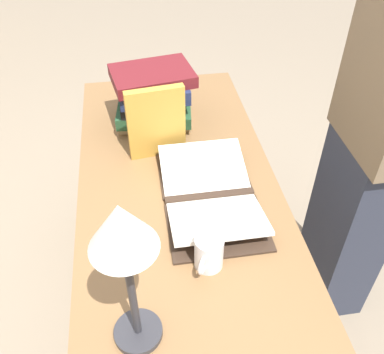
% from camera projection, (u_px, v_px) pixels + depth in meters
% --- Properties ---
extents(ground_plane, '(12.00, 12.00, 0.00)m').
position_uv_depth(ground_plane, '(183.00, 315.00, 1.88)').
color(ground_plane, gray).
extents(reading_desk, '(1.49, 0.65, 0.76)m').
position_uv_depth(reading_desk, '(180.00, 213.00, 1.44)').
color(reading_desk, brown).
rests_on(reading_desk, ground_plane).
extents(open_book, '(0.48, 0.29, 0.06)m').
position_uv_depth(open_book, '(210.00, 194.00, 1.33)').
color(open_book, '#38281E').
rests_on(open_book, reading_desk).
extents(book_stack_tall, '(0.25, 0.31, 0.22)m').
position_uv_depth(book_stack_tall, '(154.00, 97.00, 1.59)').
color(book_stack_tall, tan).
rests_on(book_stack_tall, reading_desk).
extents(book_standing_upright, '(0.05, 0.20, 0.26)m').
position_uv_depth(book_standing_upright, '(156.00, 123.00, 1.43)').
color(book_standing_upright, '#BC8933').
rests_on(book_standing_upright, reading_desk).
extents(reading_lamp, '(0.14, 0.14, 0.43)m').
position_uv_depth(reading_lamp, '(124.00, 242.00, 0.78)').
color(reading_lamp, '#2D2D33').
rests_on(reading_lamp, reading_desk).
extents(coffee_mug, '(0.10, 0.08, 0.10)m').
position_uv_depth(coffee_mug, '(209.00, 253.00, 1.12)').
color(coffee_mug, white).
rests_on(coffee_mug, reading_desk).
extents(person_reader, '(0.36, 0.22, 1.72)m').
position_uv_depth(person_reader, '(378.00, 139.00, 1.42)').
color(person_reader, '#2D3342').
rests_on(person_reader, ground_plane).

